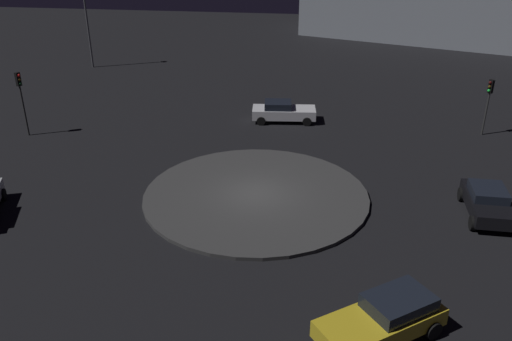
# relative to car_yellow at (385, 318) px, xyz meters

# --- Properties ---
(ground_plane) EXTENTS (121.30, 121.30, 0.00)m
(ground_plane) POSITION_rel_car_yellow_xyz_m (9.68, 5.97, -0.80)
(ground_plane) COLOR black
(roundabout_island) EXTENTS (11.92, 11.92, 0.19)m
(roundabout_island) POSITION_rel_car_yellow_xyz_m (9.68, 5.97, -0.71)
(roundabout_island) COLOR #383838
(roundabout_island) RESTS_ON ground_plane
(car_yellow) EXTENTS (4.23, 4.78, 1.53)m
(car_yellow) POSITION_rel_car_yellow_xyz_m (0.00, 0.00, 0.00)
(car_yellow) COLOR gold
(car_yellow) RESTS_ON ground_plane
(car_black) EXTENTS (4.12, 2.12, 1.46)m
(car_black) POSITION_rel_car_yellow_xyz_m (9.41, -5.60, -0.02)
(car_black) COLOR black
(car_black) RESTS_ON ground_plane
(car_white) EXTENTS (2.44, 4.72, 1.49)m
(car_white) POSITION_rel_car_yellow_xyz_m (21.50, 5.78, -0.04)
(car_white) COLOR white
(car_white) RESTS_ON ground_plane
(traffic_light_southeast) EXTENTS (0.38, 0.39, 3.86)m
(traffic_light_southeast) POSITION_rel_car_yellow_xyz_m (20.83, -8.00, 1.96)
(traffic_light_southeast) COLOR #2D2D2D
(traffic_light_southeast) RESTS_ON ground_plane
(traffic_light_north) EXTENTS (0.36, 0.39, 4.37)m
(traffic_light_north) POSITION_rel_car_yellow_xyz_m (16.15, 22.63, 2.30)
(traffic_light_north) COLOR #2D2D2D
(traffic_light_north) RESTS_ON ground_plane
(streetlamp_northeast) EXTENTS (0.55, 0.55, 9.56)m
(streetlamp_northeast) POSITION_rel_car_yellow_xyz_m (34.34, 26.14, 5.48)
(streetlamp_northeast) COLOR #4C4C51
(streetlamp_northeast) RESTS_ON ground_plane
(store_building) EXTENTS (22.20, 39.67, 9.44)m
(store_building) POSITION_rel_car_yellow_xyz_m (52.26, -12.75, 3.92)
(store_building) COLOR #8C939E
(store_building) RESTS_ON ground_plane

